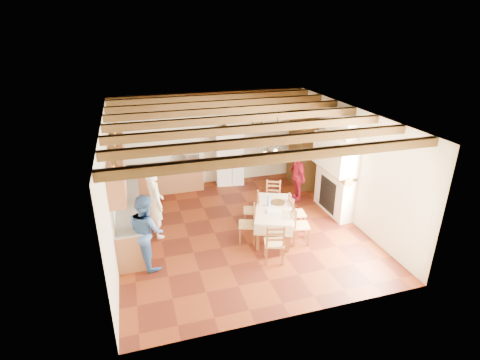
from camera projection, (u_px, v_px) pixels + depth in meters
name	position (u px, v px, depth m)	size (l,w,h in m)	color
floor	(240.00, 229.00, 9.70)	(6.00, 6.50, 0.02)	#46180E
ceiling	(240.00, 114.00, 8.51)	(6.00, 6.50, 0.02)	white
wall_back	(211.00, 139.00, 11.98)	(6.00, 0.02, 3.00)	beige
wall_front	(295.00, 247.00, 6.23)	(6.00, 0.02, 3.00)	beige
wall_left	(110.00, 190.00, 8.31)	(0.02, 6.50, 3.00)	beige
wall_right	(348.00, 163.00, 9.89)	(0.02, 6.50, 3.00)	beige
ceiling_beams	(240.00, 119.00, 8.55)	(6.00, 6.30, 0.16)	#39250C
lower_cabinets_left	(129.00, 210.00, 9.74)	(0.60, 4.30, 0.86)	brown
lower_cabinets_back	(166.00, 178.00, 11.72)	(2.30, 0.60, 0.86)	brown
countertop_left	(127.00, 194.00, 9.56)	(0.62, 4.30, 0.04)	gray
countertop_back	(164.00, 165.00, 11.54)	(2.34, 0.62, 0.04)	gray
backsplash_left	(114.00, 184.00, 9.36)	(0.03, 4.30, 0.60)	beige
backsplash_back	(163.00, 152.00, 11.67)	(2.30, 0.03, 0.60)	beige
upper_cabinets	(117.00, 159.00, 9.15)	(0.35, 4.20, 0.70)	brown
fireplace	(335.00, 165.00, 10.03)	(0.56, 1.60, 2.80)	beige
wall_picture	(257.00, 125.00, 12.22)	(0.34, 0.03, 0.42)	#312416
refrigerator	(229.00, 157.00, 12.19)	(0.87, 0.72, 1.74)	white
hutch	(302.00, 150.00, 11.95)	(0.54, 1.28, 2.32)	#34230E
dining_table	(274.00, 211.00, 9.21)	(1.45, 1.90, 0.75)	white
chandelier	(276.00, 150.00, 8.59)	(0.47, 0.47, 0.03)	black
chair_left_near	(247.00, 224.00, 8.99)	(0.42, 0.40, 0.96)	brown
chair_left_far	(251.00, 210.00, 9.66)	(0.42, 0.40, 0.96)	brown
chair_right_near	(301.00, 225.00, 8.94)	(0.42, 0.40, 0.96)	brown
chair_right_far	(297.00, 213.00, 9.51)	(0.42, 0.40, 0.96)	brown
chair_end_near	(274.00, 242.00, 8.24)	(0.42, 0.40, 0.96)	brown
chair_end_far	(273.00, 198.00, 10.28)	(0.42, 0.40, 0.96)	brown
person_man	(155.00, 203.00, 9.09)	(0.65, 0.43, 1.78)	white
person_woman_blue	(146.00, 231.00, 7.98)	(0.82, 0.64, 1.68)	#375D9E
person_woman_red	(297.00, 176.00, 11.04)	(0.88, 0.37, 1.50)	#B61937
microwave	(191.00, 157.00, 11.70)	(0.49, 0.33, 0.27)	silver
fridge_vase	(225.00, 127.00, 11.75)	(0.30, 0.30, 0.31)	#34230E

